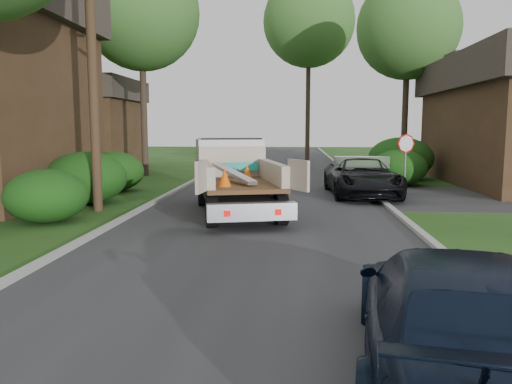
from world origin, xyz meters
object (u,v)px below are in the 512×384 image
Objects in this scene: tree_left_far at (141,12)px; utility_pole at (92,49)px; house_left_far at (78,122)px; navy_suv at (458,318)px; stop_sign at (406,152)px; flatbed_truck at (233,171)px; tree_center_far at (309,21)px; tree_right_far at (408,28)px; black_pickup at (362,177)px.

utility_pole is at bearing -80.46° from tree_left_far.
navy_suv is at bearing -59.68° from house_left_far.
stop_sign is 16.65m from tree_left_far.
house_left_far is 1.14× the size of flatbed_truck.
tree_center_far is at bearing 53.84° from tree_left_far.
house_left_far is 31.98m from navy_suv.
utility_pole is 0.82× the size of tree_left_far.
utility_pole is 13.98m from navy_suv.
utility_pole reaches higher than stop_sign.
stop_sign is 23.15m from tree_center_far.
tree_right_far is at bearing 44.91° from flatbed_truck.
flatbed_truck is (12.37, -16.29, -1.77)m from house_left_far.
utility_pole is 1.82× the size of black_pickup.
tree_right_far is 11.68m from tree_center_far.
black_pickup is (4.73, 3.56, -0.52)m from flatbed_truck.
stop_sign is at bearing -12.35° from black_pickup.
tree_right_far reaches higher than black_pickup.
tree_center_far reaches higher than utility_pole.
navy_suv is at bearing -52.46° from utility_pole.
house_left_far reaches higher than navy_suv.
house_left_far is 20.53m from flatbed_truck.
tree_right_far reaches higher than navy_suv.
tree_center_far is at bearing 27.30° from house_left_far.
tree_left_far is 15.07m from flatbed_truck.
tree_left_far is 2.23× the size of black_pickup.
tree_left_far reaches higher than navy_suv.
tree_left_far is 0.84× the size of tree_center_far.
tree_center_far is (7.48, 25.02, 5.81)m from utility_pole.
stop_sign is at bearing -91.34° from navy_suv.
tree_right_far reaches higher than stop_sign.
tree_left_far reaches higher than utility_pole.
stop_sign reaches higher than navy_suv.
tree_left_far is (6.00, -5.00, 5.93)m from house_left_far.
tree_center_far is at bearing 118.81° from tree_right_far.
stop_sign is 0.33× the size of house_left_far.
tree_left_far is 16.22m from tree_center_far.
flatbed_truck is at bearing -52.78° from house_left_far.
flatbed_truck is 5.94m from black_pickup.
tree_center_far is 36.99m from navy_suv.
tree_right_far reaches higher than flatbed_truck.
utility_pole is 0.68× the size of tree_center_far.
navy_suv is at bearing -100.14° from stop_sign.
house_left_far is (-18.70, 13.00, 1.27)m from stop_sign.
stop_sign is 13.08m from tree_right_far.
black_pickup is 14.84m from navy_suv.
utility_pole is 10.97m from black_pickup.
stop_sign is at bearing -81.34° from tree_center_far.
utility_pole is 18.93m from house_left_far.
utility_pole is at bearing -43.66° from navy_suv.
tree_right_far reaches higher than house_left_far.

